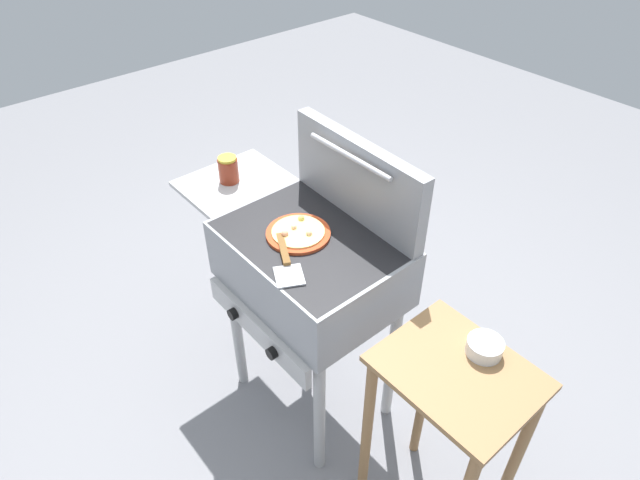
% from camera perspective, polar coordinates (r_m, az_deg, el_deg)
% --- Properties ---
extents(ground_plane, '(8.00, 8.00, 0.00)m').
position_cam_1_polar(ground_plane, '(2.56, -0.75, -15.69)').
color(ground_plane, gray).
extents(grill, '(0.96, 0.53, 0.90)m').
position_cam_1_polar(grill, '(2.00, -1.29, -2.83)').
color(grill, gray).
rests_on(grill, ground_plane).
extents(grill_lid_open, '(0.63, 0.09, 0.30)m').
position_cam_1_polar(grill_lid_open, '(1.93, 3.91, 6.34)').
color(grill_lid_open, gray).
rests_on(grill_lid_open, grill).
extents(pizza_cheese, '(0.23, 0.23, 0.03)m').
position_cam_1_polar(pizza_cheese, '(1.91, -2.29, 0.76)').
color(pizza_cheese, '#C64723').
rests_on(pizza_cheese, grill).
extents(sauce_jar, '(0.08, 0.08, 0.11)m').
position_cam_1_polar(sauce_jar, '(2.20, -9.50, 7.23)').
color(sauce_jar, maroon).
rests_on(sauce_jar, grill).
extents(spatula, '(0.26, 0.17, 0.02)m').
position_cam_1_polar(spatula, '(1.80, -3.64, -2.06)').
color(spatula, '#B7BABF').
rests_on(spatula, grill).
extents(prep_table, '(0.44, 0.36, 0.82)m').
position_cam_1_polar(prep_table, '(1.84, 12.99, -17.64)').
color(prep_table, olive).
rests_on(prep_table, ground_plane).
extents(topping_bowl_near, '(0.11, 0.11, 0.04)m').
position_cam_1_polar(topping_bowl_near, '(1.70, 16.71, -10.64)').
color(topping_bowl_near, silver).
rests_on(topping_bowl_near, prep_table).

